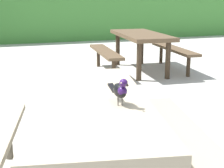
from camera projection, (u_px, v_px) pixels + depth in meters
hedge_wall at (5, 14)px, 10.46m from camera, size 28.00×1.42×1.75m
picnic_table_foreground at (91, 123)px, 2.26m from camera, size 1.98×2.01×0.74m
bird_grackle at (120, 90)px, 2.02m from camera, size 0.08×0.29×0.18m
picnic_table_far_centre at (141, 43)px, 6.25m from camera, size 1.81×1.85×0.74m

